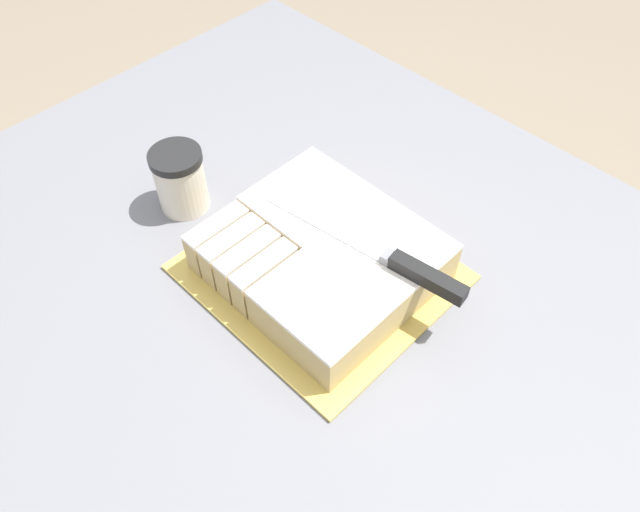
{
  "coord_description": "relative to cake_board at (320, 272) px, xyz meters",
  "views": [
    {
      "loc": [
        0.38,
        -0.39,
        1.63
      ],
      "look_at": [
        -0.03,
        0.03,
        0.92
      ],
      "focal_mm": 35.0,
      "sensor_mm": 36.0,
      "label": 1
    }
  ],
  "objects": [
    {
      "name": "knife",
      "position": [
        0.12,
        0.04,
        0.08
      ],
      "size": [
        0.34,
        0.07,
        0.02
      ],
      "rotation": [
        0.0,
        0.0,
        3.28
      ],
      "color": "silver",
      "rests_on": "cake"
    },
    {
      "name": "countertop",
      "position": [
        0.03,
        -0.03,
        -0.44
      ],
      "size": [
        1.4,
        1.1,
        0.88
      ],
      "color": "slate",
      "rests_on": "ground_plane"
    },
    {
      "name": "ground_plane",
      "position": [
        0.03,
        -0.03,
        -0.88
      ],
      "size": [
        8.0,
        8.0,
        0.0
      ],
      "primitive_type": "plane",
      "color": "#7F705B"
    },
    {
      "name": "cake_board",
      "position": [
        0.0,
        0.0,
        0.0
      ],
      "size": [
        0.36,
        0.33,
        0.01
      ],
      "color": "gold",
      "rests_on": "countertop"
    },
    {
      "name": "coffee_cup",
      "position": [
        -0.27,
        -0.05,
        0.05
      ],
      "size": [
        0.09,
        0.09,
        0.11
      ],
      "color": "beige",
      "rests_on": "countertop"
    },
    {
      "name": "cake",
      "position": [
        0.0,
        0.0,
        0.04
      ],
      "size": [
        0.31,
        0.27,
        0.07
      ],
      "color": "tan",
      "rests_on": "cake_board"
    }
  ]
}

